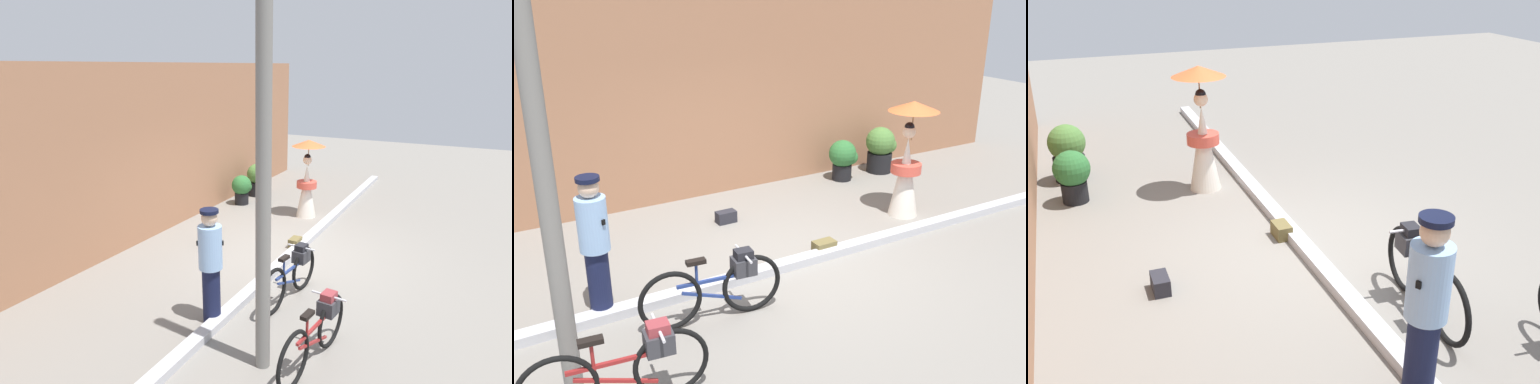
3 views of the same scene
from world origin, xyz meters
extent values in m
plane|color=gray|center=(0.00, 0.00, 0.00)|extent=(30.00, 30.00, 0.00)
cube|color=#9E6B4C|center=(0.00, 3.32, 1.84)|extent=(14.00, 0.40, 3.68)
cube|color=#B2B2B7|center=(0.00, 0.00, 0.06)|extent=(14.00, 0.20, 0.12)
torus|color=black|center=(-1.16, -0.68, 0.36)|extent=(0.73, 0.14, 0.73)
torus|color=black|center=(-2.12, -0.58, 0.36)|extent=(0.73, 0.14, 0.73)
cube|color=navy|center=(-1.64, -0.63, 0.52)|extent=(0.81, 0.12, 0.04)
cube|color=navy|center=(-1.64, -0.63, 0.32)|extent=(0.71, 0.11, 0.26)
cylinder|color=navy|center=(-1.81, -0.61, 0.64)|extent=(0.03, 0.03, 0.30)
cube|color=black|center=(-1.81, -0.61, 0.79)|extent=(0.23, 0.11, 0.05)
cylinder|color=silver|center=(-1.25, -0.67, 0.77)|extent=(0.08, 0.48, 0.03)
cube|color=#333338|center=(-1.25, -0.67, 0.62)|extent=(0.28, 0.25, 0.20)
cube|color=black|center=(-1.25, -0.67, 0.75)|extent=(0.22, 0.18, 0.14)
torus|color=black|center=(-2.50, -1.60, 0.36)|extent=(0.72, 0.14, 0.72)
torus|color=black|center=(-3.51, -1.48, 0.36)|extent=(0.72, 0.14, 0.72)
cube|color=maroon|center=(-3.01, -1.54, 0.52)|extent=(0.85, 0.14, 0.04)
cube|color=maroon|center=(-3.01, -1.54, 0.32)|extent=(0.74, 0.12, 0.27)
cylinder|color=maroon|center=(-3.19, -1.51, 0.64)|extent=(0.03, 0.03, 0.30)
cube|color=black|center=(-3.19, -1.51, 0.79)|extent=(0.23, 0.12, 0.05)
cylinder|color=silver|center=(-2.60, -1.58, 0.77)|extent=(0.09, 0.48, 0.03)
cube|color=#333338|center=(-2.60, -1.58, 0.62)|extent=(0.28, 0.25, 0.20)
cube|color=maroon|center=(-2.60, -1.58, 0.75)|extent=(0.22, 0.18, 0.14)
cylinder|color=#141938|center=(-2.71, 0.13, 0.42)|extent=(0.26, 0.26, 0.84)
cylinder|color=#8CB2E0|center=(-2.71, 0.13, 1.16)|extent=(0.34, 0.34, 0.63)
sphere|color=#D8B293|center=(-2.71, 0.13, 1.59)|extent=(0.23, 0.23, 0.23)
cylinder|color=black|center=(-2.71, 0.13, 1.69)|extent=(0.26, 0.26, 0.05)
cube|color=black|center=(-2.71, 0.13, 1.22)|extent=(0.22, 0.35, 0.06)
cone|color=silver|center=(2.43, 0.65, 0.66)|extent=(0.48, 0.48, 1.31)
cylinder|color=#D14C3D|center=(2.43, 0.65, 0.81)|extent=(0.49, 0.49, 0.16)
sphere|color=beige|center=(2.43, 0.65, 1.42)|extent=(0.21, 0.21, 0.21)
sphere|color=black|center=(2.43, 0.65, 1.49)|extent=(0.16, 0.16, 0.16)
cylinder|color=olive|center=(2.49, 0.65, 1.55)|extent=(0.02, 0.02, 0.55)
cone|color=orange|center=(2.49, 0.65, 1.82)|extent=(0.81, 0.81, 0.16)
cylinder|color=black|center=(2.61, 2.57, 0.16)|extent=(0.37, 0.37, 0.31)
sphere|color=#2D6B33|center=(2.61, 2.57, 0.52)|extent=(0.53, 0.53, 0.53)
sphere|color=#2D6B33|center=(2.75, 2.49, 0.46)|extent=(0.29, 0.29, 0.29)
cylinder|color=black|center=(3.57, 2.59, 0.20)|extent=(0.50, 0.50, 0.40)
sphere|color=#4C7A38|center=(3.57, 2.59, 0.63)|extent=(0.58, 0.58, 0.58)
sphere|color=#4C7A38|center=(3.71, 2.51, 0.56)|extent=(0.32, 0.32, 0.32)
cube|color=brown|center=(0.46, 0.13, 0.09)|extent=(0.32, 0.20, 0.19)
cube|color=brown|center=(0.46, 0.07, 0.14)|extent=(0.27, 0.07, 0.07)
cube|color=#26262D|center=(-0.26, 1.83, 0.10)|extent=(0.32, 0.18, 0.19)
cube|color=black|center=(-0.26, 1.77, 0.14)|extent=(0.27, 0.06, 0.07)
cylinder|color=slate|center=(-3.29, -0.98, 2.40)|extent=(0.18, 0.18, 4.80)
camera|label=1|loc=(-7.71, -3.15, 3.62)|focal=31.98mm
camera|label=2|loc=(-3.96, -5.91, 3.74)|focal=40.49mm
camera|label=3|loc=(-5.85, 2.52, 3.52)|focal=40.78mm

